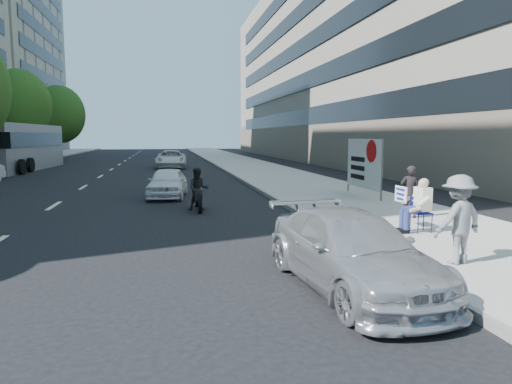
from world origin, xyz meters
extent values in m
plane|color=black|center=(0.00, 0.00, 0.00)|extent=(160.00, 160.00, 0.00)
cube|color=#A09E96|center=(4.00, 20.00, 0.07)|extent=(5.00, 120.00, 0.15)
cube|color=gray|center=(17.00, 32.00, 10.00)|extent=(14.00, 70.00, 20.00)
cylinder|color=#382616|center=(-13.70, 30.00, 1.49)|extent=(0.30, 0.30, 2.97)
ellipsoid|color=#224D14|center=(-13.70, 30.00, 4.89)|extent=(4.80, 4.80, 5.52)
cylinder|color=#382616|center=(-13.70, 44.00, 1.31)|extent=(0.30, 0.30, 2.62)
ellipsoid|color=#224D14|center=(-13.70, 44.00, 4.79)|extent=(5.40, 5.40, 6.21)
cylinder|color=#131355|center=(3.27, 0.59, 0.38)|extent=(0.02, 0.02, 0.45)
cylinder|color=#131355|center=(3.63, 0.59, 0.38)|extent=(0.02, 0.02, 0.45)
cylinder|color=#131355|center=(3.27, 0.95, 0.38)|extent=(0.02, 0.02, 0.45)
cylinder|color=#131355|center=(3.63, 0.95, 0.38)|extent=(0.02, 0.02, 0.45)
cube|color=#131355|center=(3.45, 0.77, 0.61)|extent=(0.40, 0.40, 0.03)
cube|color=#131355|center=(3.45, 0.96, 0.80)|extent=(0.40, 0.02, 0.40)
cylinder|color=navy|center=(3.23, 0.67, 0.70)|extent=(0.44, 0.17, 0.17)
cylinder|color=navy|center=(3.01, 0.67, 0.47)|extent=(0.14, 0.14, 0.46)
cube|color=black|center=(2.95, 0.67, 0.20)|extent=(0.26, 0.11, 0.10)
cylinder|color=navy|center=(3.23, 0.87, 0.70)|extent=(0.44, 0.17, 0.17)
cylinder|color=navy|center=(3.01, 0.87, 0.47)|extent=(0.14, 0.14, 0.46)
cube|color=black|center=(2.95, 0.87, 0.20)|extent=(0.26, 0.11, 0.10)
cube|color=silver|center=(3.47, 0.77, 0.96)|extent=(0.26, 0.42, 0.56)
sphere|color=tan|center=(3.47, 0.77, 1.33)|extent=(0.23, 0.23, 0.23)
ellipsoid|color=gray|center=(3.49, 0.77, 1.36)|extent=(0.22, 0.24, 0.19)
ellipsoid|color=gray|center=(3.39, 0.77, 1.26)|extent=(0.10, 0.14, 0.13)
cylinder|color=silver|center=(3.35, 0.53, 0.93)|extent=(0.30, 0.10, 0.25)
cylinder|color=tan|center=(3.15, 0.53, 0.75)|extent=(0.29, 0.09, 0.14)
cylinder|color=silver|center=(3.40, 1.03, 0.98)|extent=(0.26, 0.20, 0.32)
cylinder|color=tan|center=(3.27, 1.17, 0.88)|extent=(0.30, 0.21, 0.18)
cube|color=white|center=(3.20, 1.32, 1.01)|extent=(0.03, 0.55, 0.40)
imported|color=slate|center=(2.59, -1.84, 0.96)|extent=(1.16, 0.84, 1.62)
imported|color=black|center=(4.17, 2.59, 0.89)|extent=(0.61, 0.48, 1.48)
cylinder|color=#4C4C4C|center=(4.97, 5.90, 1.25)|extent=(0.06, 0.06, 2.20)
cylinder|color=#4C4C4C|center=(4.97, 8.90, 1.25)|extent=(0.06, 0.06, 2.20)
cube|color=beige|center=(4.95, 7.40, 1.40)|extent=(0.04, 3.00, 1.90)
cylinder|color=#A50C0C|center=(4.92, 6.70, 1.90)|extent=(0.01, 0.84, 0.84)
cube|color=black|center=(4.92, 7.90, 1.55)|extent=(0.01, 1.30, 0.18)
cube|color=black|center=(4.92, 7.90, 1.20)|extent=(0.01, 1.30, 0.18)
cube|color=black|center=(4.92, 7.90, 0.85)|extent=(0.01, 1.30, 0.18)
imported|color=#ABADB2|center=(0.33, -2.33, 0.61)|extent=(2.08, 4.36, 1.22)
imported|color=white|center=(-2.51, 9.56, 0.60)|extent=(1.82, 3.65, 1.19)
imported|color=silver|center=(-2.13, 26.64, 0.68)|extent=(2.46, 4.99, 1.36)
cylinder|color=black|center=(-1.53, 5.42, 0.32)|extent=(0.16, 0.65, 0.64)
cylinder|color=black|center=(-1.53, 6.82, 0.32)|extent=(0.16, 0.65, 0.64)
cube|color=black|center=(-1.53, 6.12, 0.55)|extent=(0.32, 1.21, 0.35)
imported|color=black|center=(-1.53, 6.02, 0.71)|extent=(0.72, 0.58, 1.42)
cube|color=slate|center=(-12.83, 26.82, 1.65)|extent=(3.24, 12.13, 3.30)
cube|color=black|center=(-14.10, 26.82, 2.20)|extent=(0.77, 11.48, 1.00)
cube|color=black|center=(-11.56, 26.82, 2.20)|extent=(0.77, 11.48, 1.00)
cylinder|color=black|center=(-11.58, 22.32, 0.50)|extent=(0.31, 1.01, 1.00)
cylinder|color=black|center=(-11.58, 24.32, 0.50)|extent=(0.31, 1.01, 1.00)
cylinder|color=black|center=(-14.08, 30.32, 0.50)|extent=(0.31, 1.01, 1.00)
cylinder|color=black|center=(-11.58, 30.32, 0.50)|extent=(0.31, 1.01, 1.00)
cylinder|color=black|center=(-14.08, 31.82, 0.50)|extent=(0.31, 1.01, 1.00)
cylinder|color=black|center=(-11.58, 31.82, 0.50)|extent=(0.31, 1.01, 1.00)
camera|label=1|loc=(-2.59, -9.08, 2.46)|focal=32.00mm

